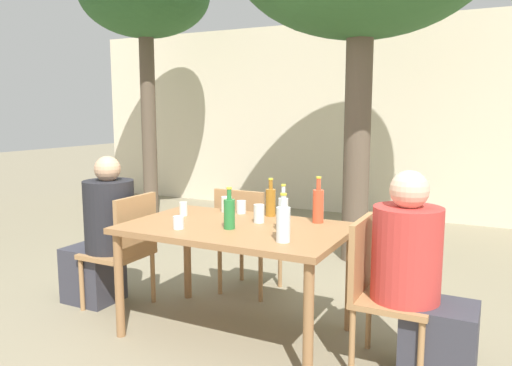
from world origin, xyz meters
TOP-DOWN VIEW (x-y plane):
  - ground_plane at (0.00, 0.00)m, footprint 30.00×30.00m
  - cafe_building_wall at (0.00, 4.32)m, footprint 10.00×0.08m
  - dining_table_front at (0.00, 0.00)m, footprint 1.48×0.92m
  - patio_chair_0 at (-0.97, 0.00)m, footprint 0.44×0.44m
  - patio_chair_1 at (0.97, 0.00)m, footprint 0.44×0.44m
  - patio_chair_2 at (-0.30, 0.69)m, footprint 0.44×0.44m
  - person_seated_0 at (-1.20, -0.00)m, footprint 0.59×0.38m
  - person_seated_1 at (1.20, -0.00)m, footprint 0.60×0.39m
  - water_bottle_0 at (0.36, -0.03)m, footprint 0.06×0.06m
  - green_bottle_1 at (0.01, -0.10)m, footprint 0.07×0.07m
  - amber_bottle_2 at (0.08, 0.39)m, footprint 0.07×0.07m
  - water_bottle_3 at (0.45, -0.24)m, footprint 0.08×0.08m
  - soda_bottle_4 at (0.46, 0.33)m, footprint 0.08×0.08m
  - drinking_glass_0 at (-0.29, -0.25)m, footprint 0.07×0.07m
  - drinking_glass_1 at (0.10, 0.15)m, footprint 0.07×0.07m
  - drinking_glass_2 at (-0.16, 0.37)m, footprint 0.07×0.07m
  - drinking_glass_3 at (-0.50, 0.10)m, footprint 0.06×0.06m
  - drinking_glass_4 at (-0.29, 0.37)m, footprint 0.08×0.08m

SIDE VIEW (x-z plane):
  - ground_plane at x=0.00m, z-range 0.00..0.00m
  - patio_chair_0 at x=-0.97m, z-range 0.06..0.95m
  - patio_chair_1 at x=0.97m, z-range 0.06..0.95m
  - patio_chair_2 at x=-0.30m, z-range 0.06..0.95m
  - person_seated_0 at x=-1.20m, z-range -0.06..1.13m
  - person_seated_1 at x=1.20m, z-range -0.05..1.14m
  - dining_table_front at x=0.00m, z-range 0.30..1.06m
  - drinking_glass_0 at x=-0.29m, z-range 0.76..0.84m
  - drinking_glass_2 at x=-0.16m, z-range 0.76..0.86m
  - drinking_glass_3 at x=-0.50m, z-range 0.76..0.86m
  - drinking_glass_4 at x=-0.29m, z-range 0.76..0.88m
  - drinking_glass_1 at x=0.10m, z-range 0.76..0.89m
  - green_bottle_1 at x=0.01m, z-range 0.73..1.00m
  - amber_bottle_2 at x=0.08m, z-range 0.73..1.01m
  - water_bottle_3 at x=0.45m, z-range 0.73..1.02m
  - water_bottle_0 at x=0.36m, z-range 0.72..1.03m
  - soda_bottle_4 at x=0.46m, z-range 0.72..1.04m
  - cafe_building_wall at x=0.00m, z-range 0.00..2.80m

